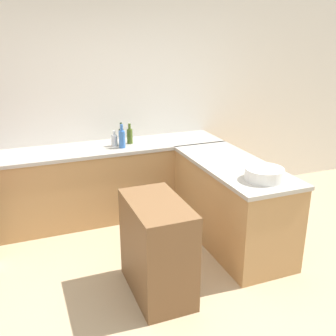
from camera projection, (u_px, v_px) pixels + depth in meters
ground_plane at (169, 310)px, 3.30m from camera, size 14.00×14.00×0.00m
wall_back at (101, 104)px, 4.86m from camera, size 8.00×0.06×2.70m
counter_back at (111, 181)px, 4.86m from camera, size 2.80×0.65×0.91m
counter_peninsula at (232, 203)px, 4.24m from camera, size 0.69×1.64×0.91m
island_table at (157, 248)px, 3.41m from camera, size 0.45×0.81×0.87m
mixing_bowl at (264, 174)px, 3.63m from camera, size 0.36×0.36×0.11m
wine_bottle_dark at (121, 137)px, 4.68m from camera, size 0.06×0.06×0.28m
vinegar_bottle_clear at (114, 140)px, 4.68m from camera, size 0.07×0.07×0.19m
olive_oil_bottle at (130, 136)px, 4.79m from camera, size 0.07×0.07×0.25m
water_bottle_blue at (122, 139)px, 4.61m from camera, size 0.08×0.08×0.28m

